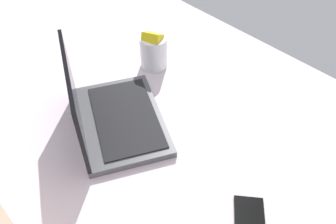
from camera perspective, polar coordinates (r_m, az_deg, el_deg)
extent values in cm
cube|color=silver|center=(110.31, -12.11, -4.78)|extent=(180.00, 140.00, 18.00)
cube|color=#4C4C51|center=(101.10, -7.69, -1.35)|extent=(39.70, 35.01, 2.00)
cube|color=black|center=(100.36, -6.93, -0.70)|extent=(33.50, 27.87, 0.40)
cube|color=black|center=(92.91, -15.00, 2.08)|extent=(30.19, 15.18, 21.00)
cylinder|color=silver|center=(117.56, -2.35, 9.70)|extent=(9.00, 9.00, 11.00)
cube|color=#268C33|center=(119.50, -2.86, 9.16)|extent=(6.02, 5.48, 5.91)
cube|color=#268C33|center=(117.55, -2.32, 10.06)|extent=(5.41, 5.06, 5.11)
cube|color=orange|center=(116.30, -2.56, 11.19)|extent=(6.20, 4.84, 5.24)
cube|color=yellow|center=(113.90, -2.54, 11.96)|extent=(7.36, 6.85, 5.03)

